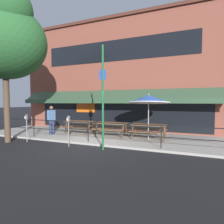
# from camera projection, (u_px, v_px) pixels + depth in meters

# --- Properties ---
(ground_plane) EXTENTS (120.00, 120.00, 0.00)m
(ground_plane) POSITION_uv_depth(u_px,v_px,m) (85.00, 145.00, 8.28)
(ground_plane) COLOR black
(patio_deck) EXTENTS (15.00, 4.00, 0.10)m
(patio_deck) POSITION_uv_depth(u_px,v_px,m) (103.00, 136.00, 10.14)
(patio_deck) COLOR #ADA89E
(patio_deck) RESTS_ON ground
(restaurant_building) EXTENTS (15.00, 1.60, 7.82)m
(restaurant_building) POSITION_uv_depth(u_px,v_px,m) (116.00, 75.00, 12.00)
(restaurant_building) COLOR brown
(restaurant_building) RESTS_ON ground
(patio_railing) EXTENTS (13.84, 0.04, 0.97)m
(patio_railing) POSITION_uv_depth(u_px,v_px,m) (88.00, 127.00, 8.52)
(patio_railing) COLOR black
(patio_railing) RESTS_ON patio_deck
(picnic_table_left) EXTENTS (1.80, 1.42, 0.76)m
(picnic_table_left) POSITION_uv_depth(u_px,v_px,m) (80.00, 124.00, 10.77)
(picnic_table_left) COLOR brown
(picnic_table_left) RESTS_ON patio_deck
(picnic_table_centre) EXTENTS (1.80, 1.42, 0.76)m
(picnic_table_centre) POSITION_uv_depth(u_px,v_px,m) (111.00, 125.00, 9.92)
(picnic_table_centre) COLOR brown
(picnic_table_centre) RESTS_ON patio_deck
(picnic_table_right) EXTENTS (1.80, 1.42, 0.76)m
(picnic_table_right) POSITION_uv_depth(u_px,v_px,m) (149.00, 127.00, 9.19)
(picnic_table_right) COLOR brown
(picnic_table_right) RESTS_ON patio_deck
(patio_umbrella_right) EXTENTS (2.14, 2.14, 2.38)m
(patio_umbrella_right) POSITION_uv_depth(u_px,v_px,m) (149.00, 99.00, 9.00)
(patio_umbrella_right) COLOR #B7B2A8
(patio_umbrella_right) RESTS_ON patio_deck
(pedestrian_walking) EXTENTS (0.29, 0.62, 1.71)m
(pedestrian_walking) POSITION_uv_depth(u_px,v_px,m) (52.00, 119.00, 10.39)
(pedestrian_walking) COLOR navy
(pedestrian_walking) RESTS_ON patio_deck
(parking_meter_near) EXTENTS (0.15, 0.16, 1.42)m
(parking_meter_near) POSITION_uv_depth(u_px,v_px,m) (27.00, 120.00, 8.85)
(parking_meter_near) COLOR gray
(parking_meter_near) RESTS_ON ground
(parking_meter_far) EXTENTS (0.15, 0.16, 1.42)m
(parking_meter_far) POSITION_uv_depth(u_px,v_px,m) (69.00, 122.00, 7.90)
(parking_meter_far) COLOR gray
(parking_meter_far) RESTS_ON ground
(street_sign_pole) EXTENTS (0.28, 0.09, 4.40)m
(street_sign_pole) POSITION_uv_depth(u_px,v_px,m) (103.00, 97.00, 7.33)
(street_sign_pole) COLOR #1E6033
(street_sign_pole) RESTS_ON ground
(street_tree_curbside) EXTENTS (4.17, 3.75, 7.35)m
(street_tree_curbside) POSITION_uv_depth(u_px,v_px,m) (5.00, 37.00, 8.47)
(street_tree_curbside) COLOR brown
(street_tree_curbside) RESTS_ON ground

